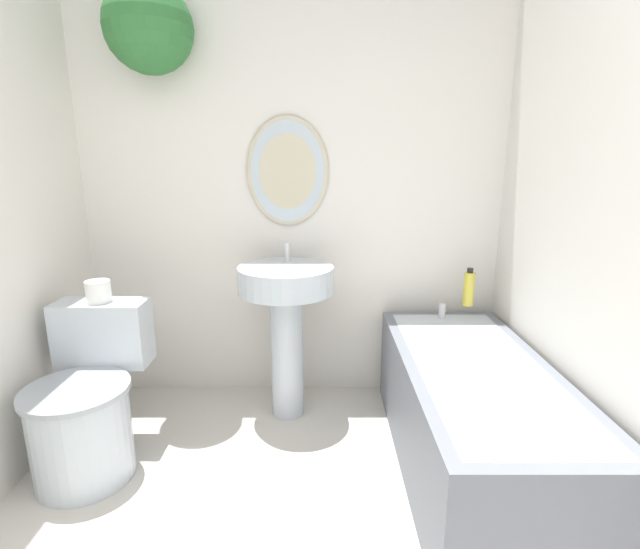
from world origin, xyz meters
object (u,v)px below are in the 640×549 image
Objects in this scene: pedestal_sink at (284,309)px; shampoo_bottle at (467,288)px; toilet at (85,407)px; bathtub at (471,415)px; toilet_paper_roll at (96,292)px.

shampoo_bottle is (0.97, 0.11, 0.08)m from pedestal_sink.
toilet is 1.69m from bathtub.
shampoo_bottle is (0.13, 0.58, 0.41)m from bathtub.
pedestal_sink is 0.89m from toilet_paper_roll.
toilet_paper_roll is (0.00, 0.22, 0.46)m from toilet.
toilet_paper_roll is (-1.82, -0.35, 0.08)m from shampoo_bottle.
toilet is 3.45× the size of shampoo_bottle.
toilet is 0.77× the size of pedestal_sink.
shampoo_bottle is 1.85m from toilet_paper_roll.
pedestal_sink is at bearing 15.71° from toilet_paper_roll.
pedestal_sink is 0.98m from shampoo_bottle.
toilet is 1.94m from shampoo_bottle.
toilet is 6.44× the size of toilet_paper_roll.
shampoo_bottle reaches higher than toilet.
pedestal_sink is at bearing -173.30° from shampoo_bottle.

